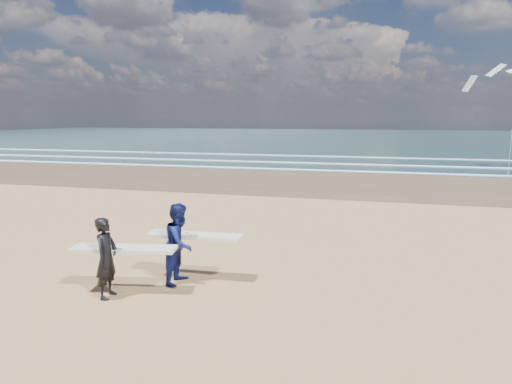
% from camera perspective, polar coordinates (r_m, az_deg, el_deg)
% --- Properties ---
extents(ocean, '(220.00, 100.00, 0.02)m').
position_cam_1_polar(ocean, '(81.78, 25.62, 5.94)').
color(ocean, '#193438').
rests_on(ocean, ground).
extents(surfer_near, '(2.26, 1.14, 1.69)m').
position_cam_1_polar(surfer_near, '(9.96, -17.87, -7.66)').
color(surfer_near, black).
rests_on(surfer_near, ground).
extents(surfer_far, '(2.23, 1.13, 1.82)m').
position_cam_1_polar(surfer_far, '(10.42, -9.33, -6.27)').
color(surfer_far, '#0C1447').
rests_on(surfer_far, ground).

